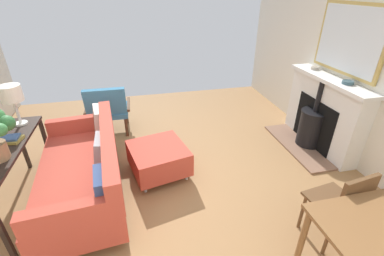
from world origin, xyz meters
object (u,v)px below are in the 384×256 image
Objects in this scene: fireplace at (320,117)px; dining_chair_near_fireplace at (343,203)px; sofa at (86,170)px; console_table at (6,158)px; mantel_bowl_far at (348,82)px; mantel_bowl_near at (315,68)px; armchair_accent at (108,108)px; table_lamp_near_end at (11,95)px; book_stack at (8,139)px; ottoman at (158,158)px.

fireplace is 1.75× the size of dining_chair_near_fireplace.
sofa is 2.23× the size of dining_chair_near_fireplace.
dining_chair_near_fireplace is at bearing 158.43° from console_table.
mantel_bowl_far reaches higher than dining_chair_near_fireplace.
mantel_bowl_near is (-0.05, -0.41, 0.61)m from fireplace.
armchair_accent is 1.01× the size of dining_chair_near_fireplace.
dining_chair_near_fireplace is at bearing 59.32° from fireplace.
fireplace is 0.79× the size of sofa.
table_lamp_near_end is at bearing -30.31° from dining_chair_near_fireplace.
mantel_bowl_near is at bearing -166.44° from sofa.
mantel_bowl_near is 3.99m from table_lamp_near_end.
book_stack is at bearing 3.21° from fireplace.
mantel_bowl_near is 0.83× the size of mantel_bowl_far.
armchair_accent is at bearing -61.98° from ottoman.
mantel_bowl_near is at bearing -90.00° from mantel_bowl_far.
table_lamp_near_end is 0.52m from book_stack.
ottoman is 1.79m from table_lamp_near_end.
book_stack is (3.94, 0.22, 0.28)m from fireplace.
mantel_bowl_near is 3.44m from sofa.
mantel_bowl_far is at bearing -126.86° from dining_chair_near_fireplace.
sofa is 1.44m from armchair_accent.
sofa is at bearing 167.41° from book_stack.
sofa is 6.17× the size of book_stack.
table_lamp_near_end is at bearing -90.68° from book_stack.
table_lamp_near_end reaches higher than ottoman.
sofa is at bearing 6.74° from fireplace.
mantel_bowl_near is at bearing -166.73° from ottoman.
armchair_accent is at bearing -11.70° from mantel_bowl_near.
fireplace is 3.95m from book_stack.
table_lamp_near_end reaches higher than sofa.
console_table is 0.73m from table_lamp_near_end.
armchair_accent is at bearing -121.87° from console_table.
sofa is 1.23× the size of console_table.
ottoman is (2.44, -0.10, -0.84)m from mantel_bowl_far.
sofa reaches higher than ottoman.
fireplace is 3.09× the size of table_lamp_near_end.
mantel_bowl_far is 4.00m from book_stack.
console_table is (3.98, 0.80, -0.45)m from mantel_bowl_near.
book_stack is (0.00, -0.17, 0.12)m from console_table.
dining_chair_near_fireplace is (-2.29, 1.20, 0.15)m from sofa.
dining_chair_near_fireplace reaches higher than ottoman.
ottoman is at bearing 167.42° from table_lamp_near_end.
fireplace is at bearing -80.41° from mantel_bowl_far.
table_lamp_near_end is (0.71, -0.56, 0.75)m from sofa.
table_lamp_near_end reaches higher than mantel_bowl_near.
console_table is (1.54, 0.22, 0.39)m from ottoman.
book_stack is at bearing -0.69° from mantel_bowl_far.
table_lamp_near_end is (1.54, -0.34, 0.85)m from ottoman.
armchair_accent is at bearing -125.36° from book_stack.
console_table is at bearing 58.13° from armchair_accent.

